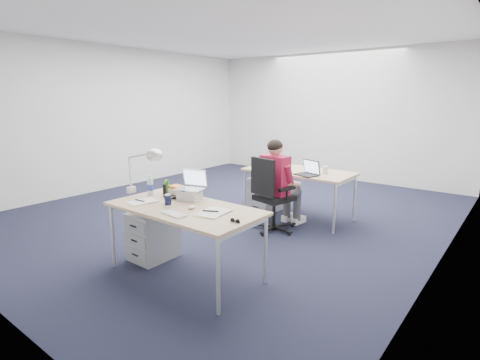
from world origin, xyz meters
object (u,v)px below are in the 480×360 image
object	(u,v)px
silver_laptop	(190,186)
computer_mouse	(192,207)
drawer_pedestal_near	(153,235)
headphones	(171,196)
desk_far	(299,174)
dark_laptop	(306,168)
book_stack	(177,189)
cordless_phone	(165,190)
wireless_keyboard	(174,214)
sunglasses	(235,221)
seated_person	(281,184)
bear_figurine	(167,186)
far_cup	(325,170)
office_chair	(272,210)
water_bottle	(150,185)
desk_near	(185,211)
can_koozie	(168,199)
drawer_pedestal_far	(265,194)
desk_lamp	(139,170)

from	to	relation	value
silver_laptop	computer_mouse	bearing A→B (deg)	-57.31
drawer_pedestal_near	headphones	xyz separation A→B (m)	(0.23, 0.08, 0.47)
desk_far	dark_laptop	world-z (taller)	dark_laptop
book_stack	cordless_phone	world-z (taller)	cordless_phone
book_stack	dark_laptop	world-z (taller)	dark_laptop
wireless_keyboard	computer_mouse	xyz separation A→B (m)	(-0.01, 0.24, 0.01)
silver_laptop	sunglasses	world-z (taller)	silver_laptop
seated_person	bear_figurine	xyz separation A→B (m)	(-0.57, -1.56, 0.19)
book_stack	cordless_phone	bearing A→B (deg)	-95.21
cordless_phone	headphones	bearing A→B (deg)	-33.41
computer_mouse	sunglasses	xyz separation A→B (m)	(0.59, -0.06, -0.00)
seated_person	far_cup	bearing A→B (deg)	63.94
office_chair	headphones	distance (m)	1.63
desk_far	water_bottle	bearing A→B (deg)	-104.71
office_chair	water_bottle	size ratio (longest dim) A/B	4.64
desk_far	computer_mouse	world-z (taller)	computer_mouse
dark_laptop	far_cup	xyz separation A→B (m)	(0.16, 0.29, -0.06)
desk_near	far_cup	bearing A→B (deg)	81.52
desk_near	far_cup	distance (m)	2.47
can_koozie	drawer_pedestal_far	bearing A→B (deg)	100.37
computer_mouse	water_bottle	world-z (taller)	water_bottle
wireless_keyboard	far_cup	size ratio (longest dim) A/B	2.54
cordless_phone	water_bottle	bearing A→B (deg)	-177.22
drawer_pedestal_near	dark_laptop	bearing A→B (deg)	68.77
drawer_pedestal_near	book_stack	xyz separation A→B (m)	(0.12, 0.28, 0.50)
computer_mouse	headphones	distance (m)	0.50
desk_near	desk_far	xyz separation A→B (m)	(-0.05, 2.41, 0.00)
headphones	cordless_phone	world-z (taller)	cordless_phone
desk_far	desk_lamp	world-z (taller)	desk_lamp
can_koozie	wireless_keyboard	bearing A→B (deg)	-33.11
desk_near	office_chair	size ratio (longest dim) A/B	1.56
seated_person	desk_lamp	world-z (taller)	desk_lamp
desk_near	office_chair	xyz separation A→B (m)	(-0.04, 1.68, -0.39)
drawer_pedestal_far	cordless_phone	bearing A→B (deg)	-86.31
silver_laptop	bear_figurine	distance (m)	0.44
can_koozie	computer_mouse	bearing A→B (deg)	7.81
computer_mouse	drawer_pedestal_near	bearing A→B (deg)	171.53
desk_far	water_bottle	size ratio (longest dim) A/B	7.23
cordless_phone	desk_far	bearing A→B (deg)	57.05
desk_near	bear_figurine	size ratio (longest dim) A/B	10.37
office_chair	silver_laptop	distance (m)	1.57
dark_laptop	wireless_keyboard	bearing A→B (deg)	-74.38
silver_laptop	can_koozie	distance (m)	0.29
office_chair	can_koozie	size ratio (longest dim) A/B	9.44
far_cup	headphones	bearing A→B (deg)	-107.81
silver_laptop	cordless_phone	world-z (taller)	silver_laptop
bear_figurine	desk_lamp	size ratio (longest dim) A/B	0.27
headphones	cordless_phone	distance (m)	0.14
book_stack	can_koozie	bearing A→B (deg)	-53.83
desk_near	can_koozie	distance (m)	0.22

